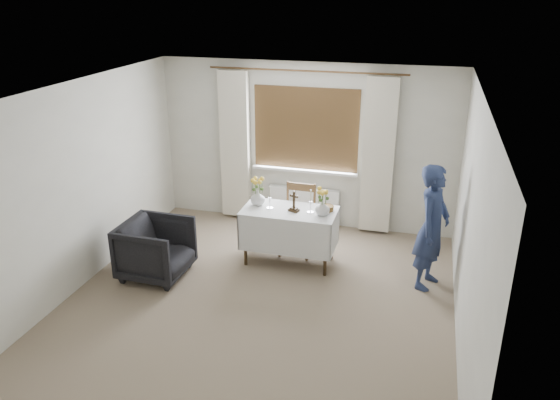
% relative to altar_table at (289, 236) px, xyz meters
% --- Properties ---
extents(ground, '(5.00, 5.00, 0.00)m').
position_rel_altar_table_xyz_m(ground, '(-0.10, -1.14, -0.38)').
color(ground, gray).
rests_on(ground, ground).
extents(altar_table, '(1.24, 0.64, 0.76)m').
position_rel_altar_table_xyz_m(altar_table, '(0.00, 0.00, 0.00)').
color(altar_table, white).
rests_on(altar_table, ground).
extents(wooden_chair, '(0.46, 0.46, 0.98)m').
position_rel_altar_table_xyz_m(wooden_chair, '(0.03, 0.30, 0.11)').
color(wooden_chair, '#51351C').
rests_on(wooden_chair, ground).
extents(armchair, '(0.84, 0.81, 0.75)m').
position_rel_altar_table_xyz_m(armchair, '(-1.55, -0.81, -0.01)').
color(armchair, black).
rests_on(armchair, ground).
extents(person, '(0.54, 0.67, 1.58)m').
position_rel_altar_table_xyz_m(person, '(1.81, -0.12, 0.41)').
color(person, navy).
rests_on(person, ground).
extents(radiator, '(1.10, 0.10, 0.60)m').
position_rel_altar_table_xyz_m(radiator, '(-0.10, 1.28, -0.08)').
color(radiator, white).
rests_on(radiator, ground).
extents(wooden_cross, '(0.16, 0.13, 0.28)m').
position_rel_altar_table_xyz_m(wooden_cross, '(0.06, -0.02, 0.52)').
color(wooden_cross, black).
rests_on(wooden_cross, altar_table).
extents(candlestick_left, '(0.12, 0.12, 0.31)m').
position_rel_altar_table_xyz_m(candlestick_left, '(-0.27, -0.01, 0.54)').
color(candlestick_left, white).
rests_on(candlestick_left, altar_table).
extents(candlestick_right, '(0.12, 0.12, 0.31)m').
position_rel_altar_table_xyz_m(candlestick_right, '(0.28, -0.01, 0.54)').
color(candlestick_right, white).
rests_on(candlestick_right, altar_table).
extents(flower_vase_left, '(0.21, 0.21, 0.21)m').
position_rel_altar_table_xyz_m(flower_vase_left, '(-0.46, 0.06, 0.48)').
color(flower_vase_left, silver).
rests_on(flower_vase_left, altar_table).
extents(flower_vase_right, '(0.24, 0.24, 0.20)m').
position_rel_altar_table_xyz_m(flower_vase_right, '(0.45, -0.05, 0.48)').
color(flower_vase_right, silver).
rests_on(flower_vase_right, altar_table).
extents(wicker_basket, '(0.22, 0.22, 0.07)m').
position_rel_altar_table_xyz_m(wicker_basket, '(0.48, 0.12, 0.41)').
color(wicker_basket, brown).
rests_on(wicker_basket, altar_table).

